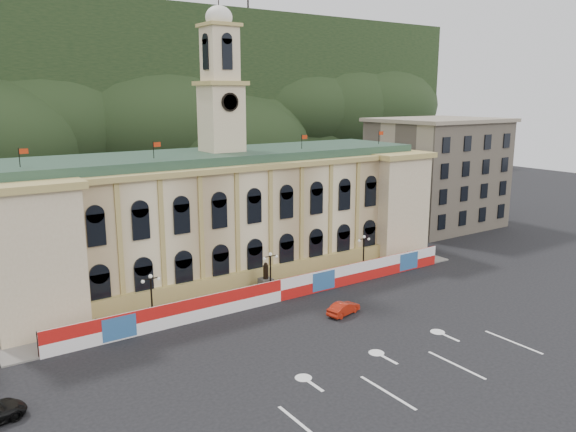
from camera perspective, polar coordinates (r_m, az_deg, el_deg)
ground at (r=52.19m, az=8.59°, el=-13.38°), size 260.00×260.00×0.00m
lane_markings at (r=49.06m, az=12.69°, el=-15.30°), size 26.00×10.00×0.02m
hill_ridge at (r=159.56m, az=-22.87°, el=10.19°), size 230.00×80.00×64.00m
city_hall at (r=71.33m, az=-6.41°, el=0.33°), size 56.20×17.60×37.10m
side_building_right at (r=100.53m, az=14.87°, el=4.30°), size 21.00×17.00×18.60m
hoarding_fence at (r=62.70m, az=-0.78°, el=-7.54°), size 50.00×0.44×2.50m
pavement at (r=65.19m, az=-2.14°, el=-7.85°), size 56.00×5.50×0.16m
statue at (r=65.02m, az=-2.26°, el=-6.88°), size 1.40×1.40×3.72m
lamp_left at (r=57.75m, az=-13.70°, el=-7.74°), size 1.96×0.44×5.15m
lamp_center at (r=63.62m, az=-1.80°, el=-5.51°), size 1.96×0.44×5.15m
lamp_right at (r=71.78m, az=7.69°, el=-3.56°), size 1.96×0.44×5.15m
red_sedan at (r=59.47m, az=5.66°, el=-9.32°), size 3.29×4.73×1.34m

